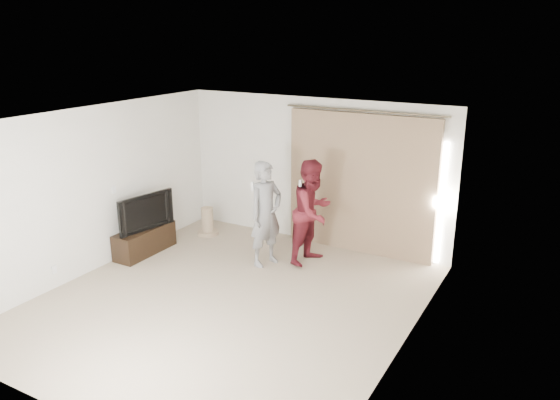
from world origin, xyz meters
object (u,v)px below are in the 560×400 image
Objects in this scene: person_woman at (313,212)px; person_man at (266,214)px; tv_console at (145,240)px; tv at (142,211)px.

person_man is at bearing -143.01° from person_woman.
person_man reaches higher than tv_console.
person_woman reaches higher than person_man.
person_woman reaches higher than tv_console.
tv is 0.63× the size of person_man.
tv is at bearing 0.00° from tv_console.
tv_console is at bearing 0.00° from tv.
person_man reaches higher than tv.
tv is at bearing -162.90° from person_man.
person_woman is at bearing -57.04° from tv.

